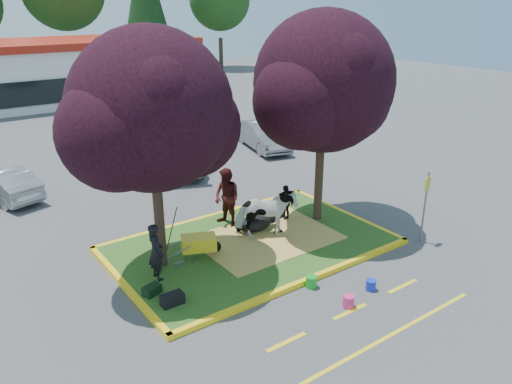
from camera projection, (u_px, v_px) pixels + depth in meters
ground at (251, 247)px, 15.42m from camera, size 90.00×90.00×0.00m
median_island at (251, 245)px, 15.40m from camera, size 8.00×5.00×0.15m
curb_near at (306, 281)px, 13.44m from camera, size 8.30×0.16×0.15m
curb_far at (209, 217)px, 17.35m from camera, size 8.30×0.16×0.15m
curb_left at (125, 286)px, 13.18m from camera, size 0.16×5.30×0.15m
curb_right at (346, 214)px, 17.62m from camera, size 0.16×5.30×0.15m
straw_bedding at (267, 238)px, 15.69m from camera, size 4.20×3.00×0.01m
tree_purple_left at (153, 118)px, 12.62m from camera, size 5.06×4.20×6.51m
tree_purple_right at (324, 89)px, 15.50m from camera, size 5.30×4.40×6.82m
fire_lane_stripe_a at (286, 342)px, 11.15m from camera, size 1.10×0.12×0.01m
fire_lane_stripe_b at (350, 312)px, 12.24m from camera, size 1.10×0.12×0.01m
fire_lane_stripe_c at (403, 286)px, 13.33m from camera, size 1.10×0.12×0.01m
fire_lane_long at (388, 337)px, 11.33m from camera, size 6.00×0.10×0.01m
retail_building at (56, 70)px, 36.89m from camera, size 20.40×8.40×4.40m
cow at (266, 214)px, 15.49m from camera, size 2.05×1.52×1.58m
calf at (256, 223)px, 16.11m from camera, size 1.37×1.03×0.53m
handler at (156, 252)px, 13.16m from camera, size 0.39×0.59×1.59m
visitor_a at (227, 198)px, 16.26m from camera, size 0.92×1.08×1.94m
visitor_b at (285, 202)px, 16.89m from camera, size 0.30×0.71×1.21m
wheelbarrow at (199, 243)px, 14.35m from camera, size 1.76×0.93×0.67m
gear_bag_dark at (172, 299)px, 12.23m from camera, size 0.56×0.31×0.28m
gear_bag_green at (152, 290)px, 12.66m from camera, size 0.52×0.41×0.24m
sign_post at (426, 200)px, 15.26m from camera, size 0.33×0.07×2.32m
bucket_green at (311, 282)px, 13.23m from camera, size 0.34×0.34×0.33m
bucket_pink at (348, 301)px, 12.38m from camera, size 0.38×0.38×0.31m
bucket_blue at (371, 285)px, 13.11m from camera, size 0.29×0.29×0.29m
car_silver at (4, 184)px, 18.96m from camera, size 2.25×3.93×1.23m
car_red at (152, 150)px, 22.80m from camera, size 2.50×5.32×1.47m
car_white at (178, 153)px, 22.32m from camera, size 3.74×5.32×1.43m
car_grey at (263, 135)px, 25.36m from camera, size 2.39×4.42×1.38m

